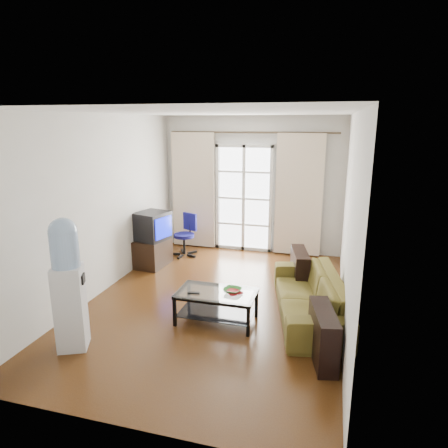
# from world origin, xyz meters

# --- Properties ---
(floor) EXTENTS (5.20, 5.20, 0.00)m
(floor) POSITION_xyz_m (0.00, 0.00, 0.00)
(floor) COLOR #512F13
(floor) RESTS_ON ground
(ceiling) EXTENTS (5.20, 5.20, 0.00)m
(ceiling) POSITION_xyz_m (0.00, 0.00, 2.70)
(ceiling) COLOR white
(ceiling) RESTS_ON wall_back
(wall_back) EXTENTS (3.60, 0.02, 2.70)m
(wall_back) POSITION_xyz_m (0.00, 2.60, 1.35)
(wall_back) COLOR silver
(wall_back) RESTS_ON floor
(wall_front) EXTENTS (3.60, 0.02, 2.70)m
(wall_front) POSITION_xyz_m (0.00, -2.60, 1.35)
(wall_front) COLOR silver
(wall_front) RESTS_ON floor
(wall_left) EXTENTS (0.02, 5.20, 2.70)m
(wall_left) POSITION_xyz_m (-1.80, 0.00, 1.35)
(wall_left) COLOR silver
(wall_left) RESTS_ON floor
(wall_right) EXTENTS (0.02, 5.20, 2.70)m
(wall_right) POSITION_xyz_m (1.80, 0.00, 1.35)
(wall_right) COLOR silver
(wall_right) RESTS_ON floor
(french_door) EXTENTS (1.16, 0.06, 2.15)m
(french_door) POSITION_xyz_m (-0.15, 2.54, 1.07)
(french_door) COLOR white
(french_door) RESTS_ON wall_back
(curtain_rod) EXTENTS (3.30, 0.04, 0.04)m
(curtain_rod) POSITION_xyz_m (0.00, 2.50, 2.38)
(curtain_rod) COLOR #4C3F2D
(curtain_rod) RESTS_ON wall_back
(curtain_left) EXTENTS (0.90, 0.07, 2.35)m
(curtain_left) POSITION_xyz_m (-1.20, 2.48, 1.20)
(curtain_left) COLOR beige
(curtain_left) RESTS_ON curtain_rod
(curtain_right) EXTENTS (0.90, 0.07, 2.35)m
(curtain_right) POSITION_xyz_m (0.95, 2.48, 1.20)
(curtain_right) COLOR beige
(curtain_right) RESTS_ON curtain_rod
(radiator) EXTENTS (0.64, 0.12, 0.64)m
(radiator) POSITION_xyz_m (0.80, 2.50, 0.33)
(radiator) COLOR #98999B
(radiator) RESTS_ON floor
(sofa) EXTENTS (2.37, 1.64, 0.60)m
(sofa) POSITION_xyz_m (1.36, -0.07, 0.30)
(sofa) COLOR brown
(sofa) RESTS_ON floor
(coffee_table) EXTENTS (1.03, 0.59, 0.42)m
(coffee_table) POSITION_xyz_m (0.19, -0.56, 0.27)
(coffee_table) COLOR silver
(coffee_table) RESTS_ON floor
(bowl) EXTENTS (0.28, 0.28, 0.06)m
(bowl) POSITION_xyz_m (0.40, -0.51, 0.45)
(bowl) COLOR #318734
(bowl) RESTS_ON coffee_table
(book) EXTENTS (0.43, 0.43, 0.02)m
(book) POSITION_xyz_m (0.33, -0.56, 0.43)
(book) COLOR #963212
(book) RESTS_ON coffee_table
(remote) EXTENTS (0.16, 0.07, 0.02)m
(remote) POSITION_xyz_m (-0.08, -0.68, 0.43)
(remote) COLOR black
(remote) RESTS_ON coffee_table
(tv_stand) EXTENTS (0.52, 0.73, 0.51)m
(tv_stand) POSITION_xyz_m (-1.54, 1.18, 0.25)
(tv_stand) COLOR black
(tv_stand) RESTS_ON floor
(crt_tv) EXTENTS (0.65, 0.66, 0.50)m
(crt_tv) POSITION_xyz_m (-1.54, 1.16, 0.76)
(crt_tv) COLOR black
(crt_tv) RESTS_ON tv_stand
(task_chair) EXTENTS (0.74, 0.74, 0.83)m
(task_chair) POSITION_xyz_m (-1.18, 1.89, 0.24)
(task_chair) COLOR black
(task_chair) RESTS_ON floor
(water_cooler) EXTENTS (0.42, 0.42, 1.57)m
(water_cooler) POSITION_xyz_m (-1.25, -1.61, 0.82)
(water_cooler) COLOR silver
(water_cooler) RESTS_ON floor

